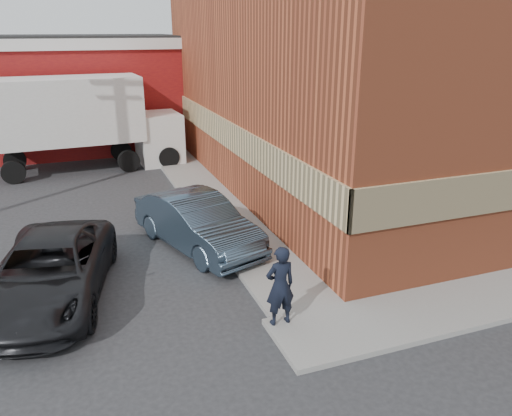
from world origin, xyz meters
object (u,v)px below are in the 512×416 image
object	(u,v)px
sedan	(197,222)
box_truck	(85,117)
suv_a	(49,271)
warehouse	(22,93)
brick_building	(392,61)
man	(280,286)

from	to	relation	value
sedan	box_truck	size ratio (longest dim) A/B	0.56
suv_a	warehouse	bearing A→B (deg)	106.84
brick_building	man	distance (m)	13.22
man	box_truck	xyz separation A→B (m)	(-3.02, 14.46, 1.32)
suv_a	box_truck	bearing A→B (deg)	95.29
warehouse	sedan	world-z (taller)	warehouse
sedan	man	bearing A→B (deg)	-101.26
brick_building	suv_a	size ratio (longest dim) A/B	3.49
suv_a	man	bearing A→B (deg)	-20.54
suv_a	box_truck	distance (m)	11.75
box_truck	warehouse	bearing A→B (deg)	112.76
man	sedan	xyz separation A→B (m)	(-0.60, 4.57, -0.22)
warehouse	suv_a	world-z (taller)	warehouse
man	box_truck	world-z (taller)	box_truck
man	suv_a	distance (m)	5.34
brick_building	man	world-z (taller)	brick_building
sedan	suv_a	bearing A→B (deg)	-175.44
brick_building	box_truck	world-z (taller)	brick_building
man	suv_a	xyz separation A→B (m)	(-4.47, 2.90, -0.26)
box_truck	suv_a	bearing A→B (deg)	-100.05
brick_building	box_truck	size ratio (longest dim) A/B	2.22
warehouse	box_truck	bearing A→B (deg)	-64.35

